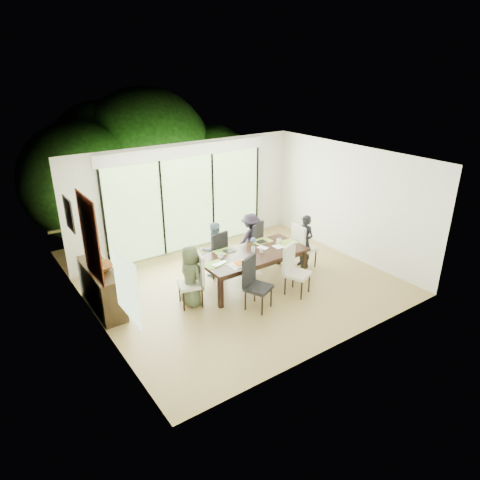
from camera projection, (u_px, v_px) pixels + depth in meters
floor at (247, 287)px, 9.09m from camera, size 6.00×5.00×0.01m
ceiling at (248, 161)px, 8.04m from camera, size 6.00×5.00×0.01m
wall_back at (187, 198)px, 10.47m from camera, size 6.00×0.02×2.70m
wall_front at (341, 276)px, 6.67m from camera, size 6.00×0.02×2.70m
wall_left at (98, 266)px, 6.98m from camera, size 0.02×5.00×2.70m
wall_right at (350, 202)px, 10.16m from camera, size 0.02×5.00×2.70m
glass_doors at (188, 204)px, 10.49m from camera, size 4.20×0.02×2.30m
blinds_header at (186, 151)px, 9.98m from camera, size 4.40×0.06×0.28m
mullion_a at (104, 221)px, 9.38m from camera, size 0.05×0.04×2.30m
mullion_b at (162, 209)px, 10.12m from camera, size 0.05×0.04×2.30m
mullion_c at (213, 199)px, 10.86m from camera, size 0.05×0.04×2.30m
mullion_d at (257, 190)px, 11.59m from camera, size 0.05×0.04×2.30m
side_window at (126, 287)px, 6.04m from camera, size 0.02×0.90×1.00m
deck at (174, 239)px, 11.68m from camera, size 6.00×1.80×0.10m
rail_top at (160, 210)px, 12.05m from camera, size 6.00×0.08×0.06m
foliage_left at (80, 181)px, 11.52m from camera, size 3.20×3.20×3.20m
foliage_mid at (147, 155)px, 12.99m from camera, size 4.00×4.00×4.00m
foliage_right at (211, 169)px, 13.54m from camera, size 2.80×2.80×2.80m
foliage_far at (107, 161)px, 13.06m from camera, size 3.60×3.60×3.60m
table_top at (253, 254)px, 8.97m from camera, size 2.32×1.06×0.06m
table_apron at (253, 258)px, 9.01m from camera, size 2.12×0.87×0.10m
table_leg_fl at (221, 292)px, 8.22m from camera, size 0.09×0.09×0.67m
table_leg_fr at (304, 264)px, 9.36m from camera, size 0.09×0.09×0.67m
table_leg_bl at (198, 275)px, 8.87m from camera, size 0.09×0.09×0.67m
table_leg_br at (279, 251)px, 10.01m from camera, size 0.09×0.09×0.67m
chair_left_end at (190, 280)px, 8.25m from camera, size 0.54×0.54×1.06m
chair_right_end at (305, 245)px, 9.83m from camera, size 0.46×0.46×1.06m
chair_far_left at (213, 253)px, 9.44m from camera, size 0.52×0.52×1.06m
chair_far_right at (250, 242)px, 9.97m from camera, size 0.59×0.59×1.06m
chair_near_left at (259, 284)px, 8.12m from camera, size 0.59×0.59×1.06m
chair_near_right at (298, 270)px, 8.64m from camera, size 0.58×0.58×1.06m
person_left_end at (191, 276)px, 8.22m from camera, size 0.44×0.63×1.24m
person_right_end at (305, 242)px, 9.78m from camera, size 0.42×0.61×1.24m
person_far_left at (214, 249)px, 9.39m from camera, size 0.61×0.42×1.24m
person_far_right at (250, 239)px, 9.92m from camera, size 0.59×0.39×1.24m
placemat_left at (214, 264)px, 8.46m from camera, size 0.42×0.31×0.01m
placemat_right at (287, 243)px, 9.46m from camera, size 0.42×0.31×0.01m
placemat_far_l at (224, 251)px, 9.03m from camera, size 0.42×0.31×0.01m
placemat_far_r at (262, 241)px, 9.55m from camera, size 0.42×0.31×0.01m
placemat_paper at (239, 265)px, 8.44m from camera, size 0.42×0.31×0.01m
tablet_far_l at (230, 251)px, 9.04m from camera, size 0.25×0.17×0.01m
tablet_far_r at (261, 242)px, 9.49m from camera, size 0.23×0.16×0.01m
papers at (280, 246)px, 9.29m from camera, size 0.29×0.21×0.00m
platter_base at (239, 264)px, 8.44m from camera, size 0.25×0.25×0.02m
platter_snacks at (239, 263)px, 8.43m from camera, size 0.19×0.19×0.01m
vase at (253, 249)px, 9.00m from camera, size 0.08×0.08×0.12m
hyacinth_stems at (253, 244)px, 8.96m from camera, size 0.04×0.04×0.15m
hyacinth_blooms at (253, 240)px, 8.92m from camera, size 0.11×0.11×0.11m
laptop at (221, 264)px, 8.43m from camera, size 0.36×0.29×0.03m
cup_a at (221, 257)px, 8.69m from camera, size 0.15×0.15×0.09m
cup_b at (261, 251)px, 8.95m from camera, size 0.12×0.12×0.09m
cup_c at (279, 241)px, 9.44m from camera, size 0.16×0.16×0.09m
book at (261, 249)px, 9.13m from camera, size 0.22×0.25×0.02m
sideboard at (102, 288)px, 8.17m from camera, size 0.43×1.53×0.86m
bowl at (100, 267)px, 7.91m from camera, size 0.46×0.46×0.11m
candlestick_base at (93, 260)px, 8.26m from camera, size 0.10×0.10×0.04m
candlestick_shaft at (88, 232)px, 8.03m from camera, size 0.02×0.02×1.20m
candlestick_pan at (84, 201)px, 7.79m from camera, size 0.10×0.10×0.03m
candle at (84, 198)px, 7.77m from camera, size 0.03×0.03×0.10m
tapestry at (90, 238)px, 7.17m from camera, size 0.02×1.00×1.50m
art_frame at (69, 214)px, 8.13m from camera, size 0.03×0.55×0.65m
art_canvas at (70, 214)px, 8.14m from camera, size 0.01×0.45×0.55m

